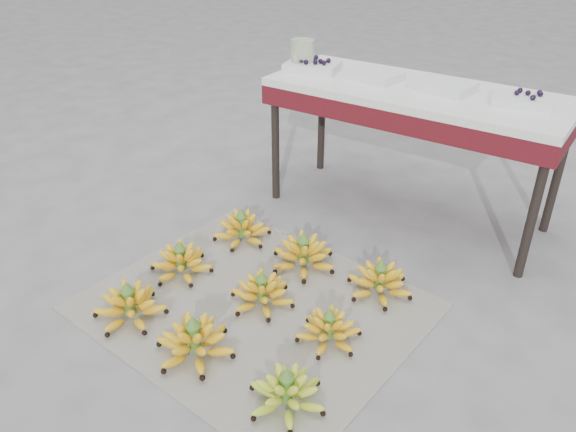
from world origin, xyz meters
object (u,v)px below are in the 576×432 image
Objects in this scene: bunch_mid_left at (181,262)px; tray_far_left at (312,66)px; bunch_back_left at (242,229)px; tray_left at (374,75)px; bunch_front_center at (195,342)px; tray_right at (443,86)px; vendor_table at (415,104)px; glass_jar at (302,54)px; bunch_front_left at (130,306)px; bunch_back_right at (380,282)px; bunch_mid_center at (262,293)px; tray_far_right at (522,99)px; bunch_mid_right at (329,330)px; newspaper_mat at (254,306)px; bunch_back_center at (303,255)px; bunch_front_right at (287,392)px.

bunch_mid_left is 1.20m from tray_far_left.
bunch_back_left is 0.98m from tray_left.
tray_left reaches higher than bunch_front_center.
tray_far_left is at bearing -174.96° from tray_right.
vendor_table reaches higher than bunch_back_left.
tray_left is at bearing 6.26° from glass_jar.
bunch_front_left is at bearing -110.75° from vendor_table.
bunch_back_left is 0.91m from tray_far_left.
bunch_mid_center is at bearing -116.71° from bunch_back_right.
bunch_back_left is at bearing -144.04° from tray_far_right.
tray_left is at bearing 177.96° from vendor_table.
bunch_mid_center is 0.33m from bunch_mid_right.
bunch_mid_left is 1.43m from tray_right.
bunch_back_center reaches higher than newspaper_mat.
bunch_back_center is at bearing 36.07° from bunch_mid_left.
bunch_front_center reaches higher than bunch_back_left.
bunch_back_center is at bearing -59.67° from tray_far_left.
tray_left reaches higher than bunch_mid_left.
glass_jar is (-0.73, -0.06, 0.05)m from tray_right.
tray_far_right is at bearing 3.33° from glass_jar.
bunch_mid_left is 0.82× the size of bunch_back_center.
bunch_front_center is 2.25× the size of glass_jar.
bunch_front_right is 1.04m from bunch_back_left.
bunch_back_right is (0.73, 0.69, -0.00)m from bunch_front_left.
bunch_front_center reaches higher than bunch_mid_right.
bunch_mid_left is 0.42m from bunch_mid_center.
bunch_mid_center is 1.30m from glass_jar.
tray_right is at bearing 2.91° from tray_left.
glass_jar is at bearing 104.44° from bunch_mid_right.
tray_right is (-0.09, 0.72, 0.63)m from bunch_back_right.
bunch_mid_center is at bearing -67.86° from tray_far_left.
bunch_back_center is (0.02, 0.69, 0.00)m from bunch_front_center.
tray_far_right is (0.28, 1.09, 0.63)m from bunch_mid_right.
bunch_mid_right is 1.31m from tray_left.
bunch_front_left is 1.15× the size of bunch_mid_center.
bunch_back_left reaches higher than bunch_mid_left.
bunch_back_center is at bearing 110.87° from bunch_front_right.
tray_right is (-0.07, 1.09, 0.64)m from bunch_mid_right.
bunch_back_center is (0.01, 0.35, 0.06)m from newspaper_mat.
newspaper_mat is 0.53m from bunch_back_right.
tray_far_left is at bearing 94.78° from bunch_front_center.
bunch_front_right is 1.08× the size of tray_left.
tray_right is (0.69, 1.08, 0.63)m from bunch_mid_left.
bunch_mid_right is at bearing -104.44° from tray_far_right.
tray_right is at bearing 86.16° from bunch_front_right.
tray_far_left is at bearing -172.72° from tray_left.
bunch_back_center is at bearing -129.95° from tray_far_right.
bunch_mid_left is 1.00× the size of bunch_mid_center.
bunch_front_center is 1.55m from tray_far_left.
vendor_table is 0.57m from tray_far_left.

